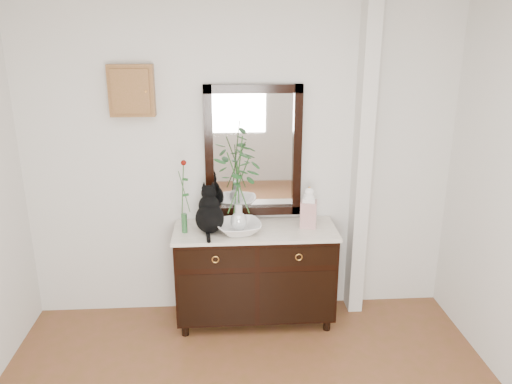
{
  "coord_description": "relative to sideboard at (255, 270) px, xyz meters",
  "views": [
    {
      "loc": [
        -0.14,
        -2.05,
        2.39
      ],
      "look_at": [
        0.1,
        1.63,
        1.2
      ],
      "focal_mm": 35.0,
      "sensor_mm": 36.0,
      "label": 1
    }
  ],
  "objects": [
    {
      "name": "vase_branches",
      "position": [
        -0.14,
        -0.07,
        0.79
      ],
      "size": [
        0.43,
        0.43,
        0.78
      ],
      "primitive_type": null,
      "rotation": [
        0.0,
        0.0,
        0.16
      ],
      "color": "silver",
      "rests_on": "lotus_bowl"
    },
    {
      "name": "sideboard",
      "position": [
        0.0,
        0.0,
        0.0
      ],
      "size": [
        1.33,
        0.52,
        0.82
      ],
      "color": "black",
      "rests_on": "ground"
    },
    {
      "name": "bud_vase_rose",
      "position": [
        -0.57,
        -0.03,
        0.68
      ],
      "size": [
        0.08,
        0.08,
        0.61
      ],
      "primitive_type": null,
      "rotation": [
        0.0,
        0.0,
        0.06
      ],
      "color": "#2B5E31",
      "rests_on": "sideboard"
    },
    {
      "name": "ginger_jar",
      "position": [
        0.44,
        0.03,
        0.55
      ],
      "size": [
        0.16,
        0.16,
        0.35
      ],
      "primitive_type": null,
      "rotation": [
        0.0,
        0.0,
        -0.23
      ],
      "color": "white",
      "rests_on": "sideboard"
    },
    {
      "name": "lotus_bowl",
      "position": [
        -0.14,
        -0.07,
        0.42
      ],
      "size": [
        0.41,
        0.41,
        0.09
      ],
      "primitive_type": "imported",
      "rotation": [
        0.0,
        0.0,
        0.17
      ],
      "color": "silver",
      "rests_on": "sideboard"
    },
    {
      "name": "wall_back",
      "position": [
        -0.1,
        0.25,
        0.88
      ],
      "size": [
        3.6,
        0.04,
        2.7
      ],
      "primitive_type": "cube",
      "color": "silver",
      "rests_on": "ground"
    },
    {
      "name": "key_cabinet",
      "position": [
        -0.95,
        0.21,
        1.48
      ],
      "size": [
        0.35,
        0.1,
        0.4
      ],
      "primitive_type": "cube",
      "color": "brown",
      "rests_on": "wall_back"
    },
    {
      "name": "cat",
      "position": [
        -0.37,
        -0.02,
        0.56
      ],
      "size": [
        0.28,
        0.34,
        0.37
      ],
      "primitive_type": null,
      "rotation": [
        0.0,
        0.0,
        0.07
      ],
      "color": "black",
      "rests_on": "sideboard"
    },
    {
      "name": "wall_mirror",
      "position": [
        -0.0,
        0.24,
        0.97
      ],
      "size": [
        0.8,
        0.06,
        1.1
      ],
      "color": "black",
      "rests_on": "wall_back"
    },
    {
      "name": "pilaster",
      "position": [
        0.9,
        0.17,
        0.88
      ],
      "size": [
        0.12,
        0.2,
        2.7
      ],
      "primitive_type": "cube",
      "color": "silver",
      "rests_on": "ground"
    }
  ]
}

